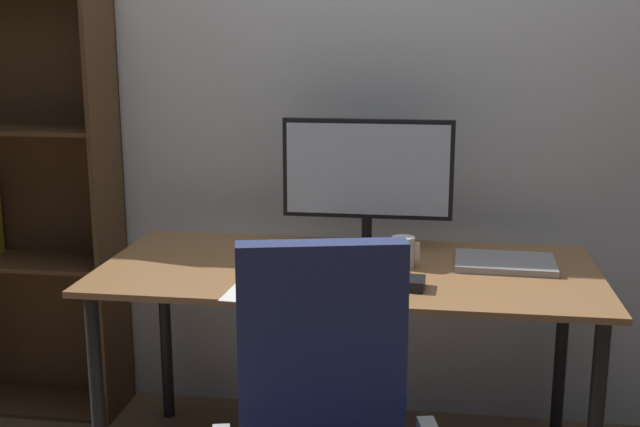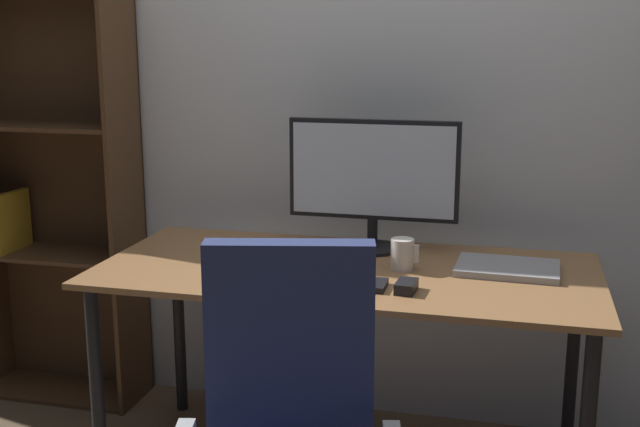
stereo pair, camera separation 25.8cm
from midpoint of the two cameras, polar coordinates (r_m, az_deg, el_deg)
name	(u,v)px [view 1 (the left image)]	position (r m, az deg, el deg)	size (l,w,h in m)	color
back_wall	(365,83)	(3.03, 0.77, 9.32)	(6.40, 0.10, 2.60)	silver
desk	(348,290)	(2.61, -0.85, -5.54)	(1.61, 0.76, 0.74)	olive
monitor	(367,175)	(2.75, 0.73, 2.73)	(0.59, 0.20, 0.46)	black
keyboard	(346,282)	(2.40, -1.20, -4.97)	(0.29, 0.11, 0.02)	black
mouse	(415,284)	(2.37, 3.72, -5.08)	(0.06, 0.10, 0.03)	black
coffee_mug	(403,252)	(2.57, 3.14, -2.81)	(0.09, 0.08, 0.10)	white
laptop	(505,263)	(2.64, 10.40, -3.52)	(0.32, 0.23, 0.02)	#99999E
paper_sheet	(268,287)	(2.39, -6.88, -5.33)	(0.21, 0.30, 0.00)	white
bookshelf	(26,199)	(3.36, -22.44, 0.96)	(0.68, 0.28, 1.73)	#4C331E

